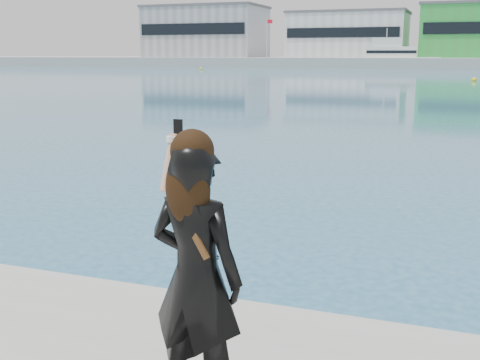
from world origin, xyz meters
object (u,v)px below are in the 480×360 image
(motor_yacht, at_px, (393,57))
(woman, at_px, (196,269))
(buoy_far, at_px, (201,70))
(buoy_near, at_px, (474,81))

(motor_yacht, bearing_deg, woman, -93.02)
(buoy_far, bearing_deg, motor_yacht, 31.53)
(motor_yacht, xyz_separation_m, buoy_near, (13.93, -50.85, -2.09))
(motor_yacht, height_order, woman, motor_yacht)
(buoy_near, xyz_separation_m, woman, (-2.22, -64.23, 1.62))
(motor_yacht, relative_size, woman, 10.10)
(buoy_near, distance_m, buoy_far, 55.04)
(motor_yacht, bearing_deg, buoy_near, -83.51)
(buoy_far, xyz_separation_m, woman, (42.67, -96.09, 1.62))
(buoy_near, bearing_deg, woman, -91.98)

